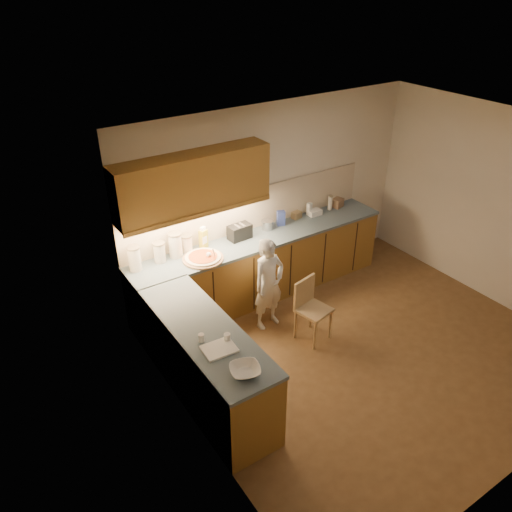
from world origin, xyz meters
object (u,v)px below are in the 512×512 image
object	(u,v)px
toaster	(240,232)
wooden_chair	(310,305)
child	(269,284)
oil_jug	(203,238)
pizza_on_board	(203,258)

from	to	relation	value
toaster	wooden_chair	bearing A→B (deg)	-81.87
child	toaster	world-z (taller)	child
child	wooden_chair	xyz separation A→B (m)	(0.29, -0.48, -0.15)
oil_jug	child	bearing A→B (deg)	-59.03
pizza_on_board	oil_jug	xyz separation A→B (m)	(0.15, 0.26, 0.11)
pizza_on_board	child	bearing A→B (deg)	-40.34
pizza_on_board	toaster	world-z (taller)	same
pizza_on_board	toaster	distance (m)	0.70
wooden_chair	pizza_on_board	bearing A→B (deg)	119.90
oil_jug	pizza_on_board	bearing A→B (deg)	-119.77
toaster	child	bearing A→B (deg)	-96.40
child	oil_jug	xyz separation A→B (m)	(-0.47, 0.79, 0.44)
oil_jug	toaster	world-z (taller)	oil_jug
pizza_on_board	child	distance (m)	0.88
child	toaster	distance (m)	0.84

